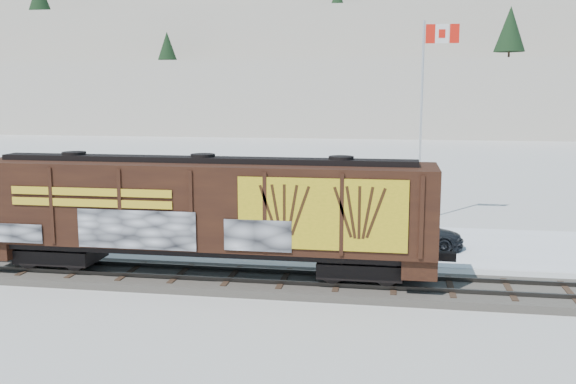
% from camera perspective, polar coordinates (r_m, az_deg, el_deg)
% --- Properties ---
extents(ground, '(500.00, 500.00, 0.00)m').
position_cam_1_polar(ground, '(24.04, -0.33, -8.34)').
color(ground, white).
rests_on(ground, ground).
extents(rail_track, '(50.00, 3.40, 0.43)m').
position_cam_1_polar(rail_track, '(24.00, -0.33, -8.01)').
color(rail_track, '#59544C').
rests_on(rail_track, ground).
extents(parking_strip, '(40.00, 8.00, 0.03)m').
position_cam_1_polar(parking_strip, '(31.20, 2.04, -4.27)').
color(parking_strip, white).
rests_on(parking_strip, ground).
extents(hillside, '(360.00, 110.00, 93.00)m').
position_cam_1_polar(hillside, '(162.62, 8.30, 11.39)').
color(hillside, white).
rests_on(hillside, ground).
extents(hopper_railcar, '(16.96, 3.06, 4.33)m').
position_cam_1_polar(hopper_railcar, '(24.05, -7.48, -1.43)').
color(hopper_railcar, black).
rests_on(hopper_railcar, rail_track).
extents(flagpole, '(2.30, 0.90, 10.87)m').
position_cam_1_polar(flagpole, '(35.90, 11.84, 3.68)').
color(flagpole, silver).
rests_on(flagpole, ground).
extents(car_silver, '(5.45, 3.79, 1.72)m').
position_cam_1_polar(car_silver, '(32.69, -15.15, -2.40)').
color(car_silver, silver).
rests_on(car_silver, parking_strip).
extents(car_white, '(4.71, 2.88, 1.46)m').
position_cam_1_polar(car_white, '(29.83, 0.28, -3.41)').
color(car_white, silver).
rests_on(car_white, parking_strip).
extents(car_dark, '(4.72, 2.27, 1.33)m').
position_cam_1_polar(car_dark, '(30.14, 11.03, -3.59)').
color(car_dark, black).
rests_on(car_dark, parking_strip).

